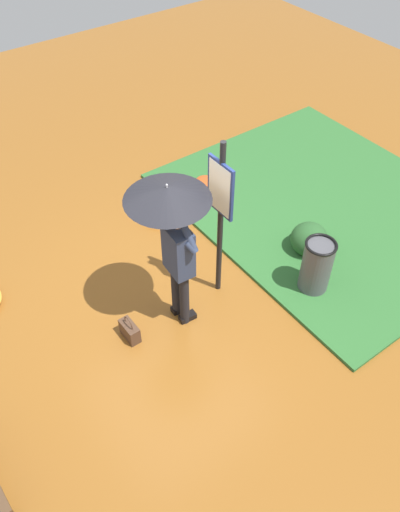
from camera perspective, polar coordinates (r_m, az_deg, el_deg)
The scene contains 9 objects.
ground_plane at distance 6.84m, azimuth -3.18°, elevation -5.32°, with size 18.00×18.00×0.00m, color brown.
grass_verge at distance 8.53m, azimuth 13.75°, elevation 5.63°, with size 4.80×4.00×0.05m.
person_with_umbrella at distance 5.63m, azimuth -3.07°, elevation 3.72°, with size 0.96×0.96×2.04m.
info_sign_post at distance 6.02m, azimuth 2.28°, elevation 5.63°, with size 0.44×0.07×2.30m.
handbag at distance 6.46m, azimuth -7.80°, elevation -8.21°, with size 0.30×0.14×0.37m.
trash_bin at distance 6.88m, azimuth 12.79°, elevation -1.16°, with size 0.42×0.42×0.83m.
shrub_cluster at distance 7.54m, azimuth 11.92°, elevation 1.93°, with size 0.59×0.54×0.48m.
leaf_pile_near_person at distance 8.12m, azimuth -4.87°, elevation 5.18°, with size 0.76×0.61×0.17m.
leaf_pile_far_path at distance 8.67m, azimuth 0.89°, elevation 8.05°, with size 0.49×0.39×0.11m.
Camera 1 is at (-3.76, 2.27, 5.25)m, focal length 36.04 mm.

